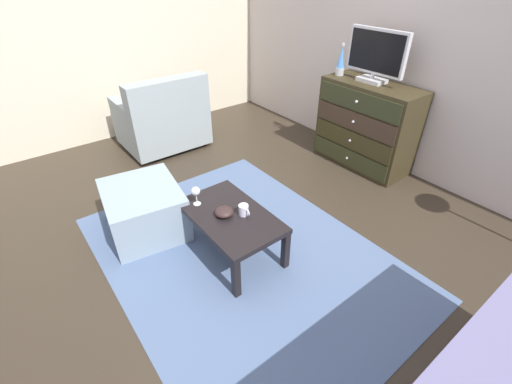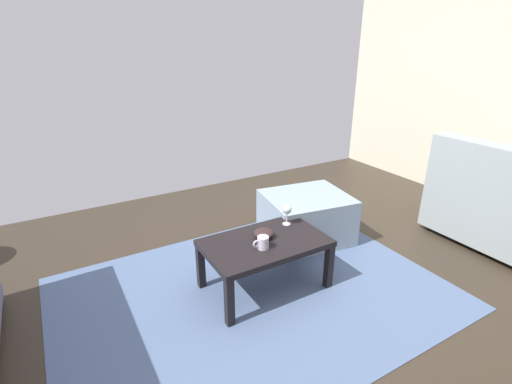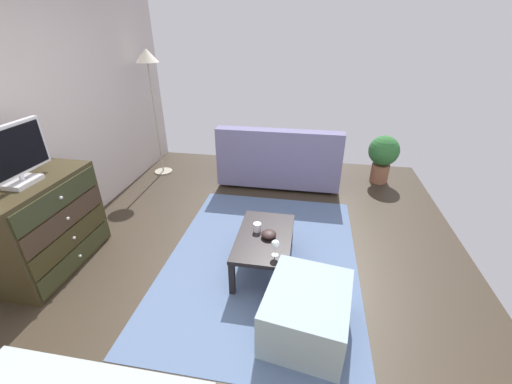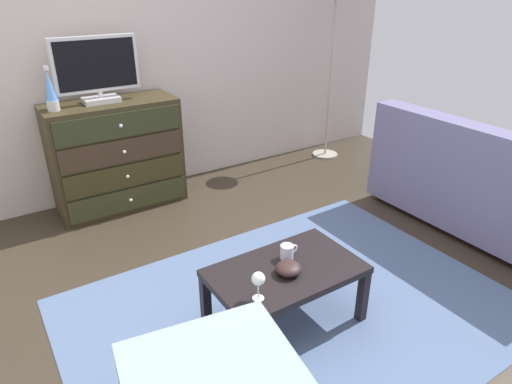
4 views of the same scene
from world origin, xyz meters
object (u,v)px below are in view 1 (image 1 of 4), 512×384
at_px(wine_glass, 196,192).
at_px(bowl_decorative, 224,212).
at_px(dresser, 366,126).
at_px(ottoman, 144,210).
at_px(lava_lamp, 341,61).
at_px(mug, 244,210).
at_px(tv, 376,55).
at_px(coffee_table, 230,219).
at_px(armchair, 163,120).

relative_size(wine_glass, bowl_decorative, 1.11).
xyz_separation_m(dresser, ottoman, (-0.38, -2.44, -0.26)).
bearing_deg(bowl_decorative, lava_lamp, 109.63).
height_order(mug, ottoman, mug).
relative_size(dresser, bowl_decorative, 7.43).
height_order(dresser, bowl_decorative, dresser).
bearing_deg(dresser, mug, -79.02).
bearing_deg(lava_lamp, wine_glass, -77.53).
distance_m(tv, coffee_table, 2.24).
xyz_separation_m(coffee_table, ottoman, (-0.69, -0.43, -0.12)).
bearing_deg(tv, lava_lamp, -169.78).
distance_m(coffee_table, armchair, 2.11).
height_order(dresser, tv, tv).
height_order(dresser, wine_glass, dresser).
xyz_separation_m(mug, ottoman, (-0.75, -0.51, -0.21)).
distance_m(mug, bowl_decorative, 0.15).
xyz_separation_m(wine_glass, ottoman, (-0.42, -0.30, -0.29)).
relative_size(coffee_table, bowl_decorative, 5.95).
bearing_deg(armchair, mug, -9.03).
height_order(lava_lamp, armchair, lava_lamp).
bearing_deg(tv, dresser, -24.25).
bearing_deg(mug, lava_lamp, 112.97).
xyz_separation_m(dresser, armchair, (-1.76, -1.60, -0.10)).
xyz_separation_m(coffee_table, armchair, (-2.07, 0.42, 0.03)).
bearing_deg(tv, mug, -77.67).
distance_m(lava_lamp, armchair, 2.17).
height_order(coffee_table, armchair, armchair).
height_order(dresser, mug, dresser).
relative_size(dresser, coffee_table, 1.25).
height_order(tv, armchair, tv).
distance_m(tv, ottoman, 2.67).
bearing_deg(mug, bowl_decorative, -124.50).
height_order(lava_lamp, ottoman, lava_lamp).
bearing_deg(coffee_table, mug, 49.61).
bearing_deg(lava_lamp, ottoman, -88.85).
bearing_deg(wine_glass, mug, 32.14).
bearing_deg(coffee_table, wine_glass, -153.92).
xyz_separation_m(wine_glass, armchair, (-1.80, 0.55, -0.13)).
height_order(coffee_table, mug, mug).
relative_size(tv, lava_lamp, 1.98).
height_order(lava_lamp, mug, lava_lamp).
relative_size(bowl_decorative, armchair, 0.15).
distance_m(tv, mug, 2.15).
xyz_separation_m(bowl_decorative, ottoman, (-0.67, -0.39, -0.20)).
xyz_separation_m(lava_lamp, bowl_decorative, (0.72, -2.01, -0.66)).
bearing_deg(armchair, tv, 43.47).
relative_size(wine_glass, ottoman, 0.22).
bearing_deg(coffee_table, bowl_decorative, -110.51).
distance_m(mug, ottoman, 0.93).
distance_m(coffee_table, mug, 0.14).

